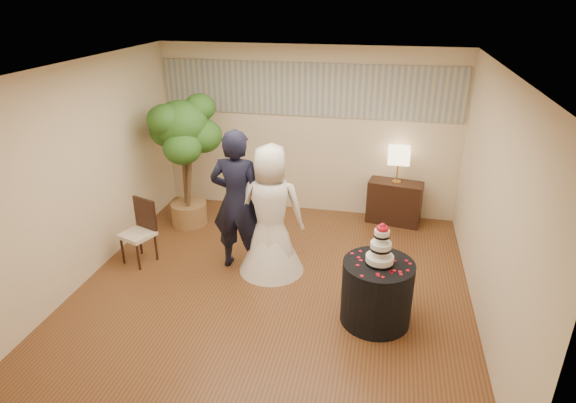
% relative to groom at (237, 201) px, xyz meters
% --- Properties ---
extents(floor, '(5.00, 5.00, 0.00)m').
position_rel_groom_xyz_m(floor, '(0.60, -0.40, -0.99)').
color(floor, brown).
rests_on(floor, ground).
extents(ceiling, '(5.00, 5.00, 0.00)m').
position_rel_groom_xyz_m(ceiling, '(0.60, -0.40, 1.81)').
color(ceiling, white).
rests_on(ceiling, wall_back).
extents(wall_back, '(5.00, 0.06, 2.80)m').
position_rel_groom_xyz_m(wall_back, '(0.60, 2.10, 0.41)').
color(wall_back, beige).
rests_on(wall_back, ground).
extents(wall_front, '(5.00, 0.06, 2.80)m').
position_rel_groom_xyz_m(wall_front, '(0.60, -2.90, 0.41)').
color(wall_front, beige).
rests_on(wall_front, ground).
extents(wall_left, '(0.06, 5.00, 2.80)m').
position_rel_groom_xyz_m(wall_left, '(-1.90, -0.40, 0.41)').
color(wall_left, beige).
rests_on(wall_left, ground).
extents(wall_right, '(0.06, 5.00, 2.80)m').
position_rel_groom_xyz_m(wall_right, '(3.10, -0.40, 0.41)').
color(wall_right, beige).
rests_on(wall_right, ground).
extents(mural_border, '(4.90, 0.02, 0.85)m').
position_rel_groom_xyz_m(mural_border, '(0.60, 2.08, 1.11)').
color(mural_border, '#9D9F94').
rests_on(mural_border, wall_back).
extents(groom, '(0.72, 0.48, 1.98)m').
position_rel_groom_xyz_m(groom, '(0.00, 0.00, 0.00)').
color(groom, black).
rests_on(groom, floor).
extents(bride, '(0.97, 0.97, 1.81)m').
position_rel_groom_xyz_m(bride, '(0.46, -0.02, -0.09)').
color(bride, white).
rests_on(bride, floor).
extents(cake_table, '(1.05, 1.05, 0.77)m').
position_rel_groom_xyz_m(cake_table, '(1.92, -0.85, -0.60)').
color(cake_table, black).
rests_on(cake_table, floor).
extents(wedding_cake, '(0.32, 0.32, 0.50)m').
position_rel_groom_xyz_m(wedding_cake, '(1.92, -0.85, 0.03)').
color(wedding_cake, white).
rests_on(wedding_cake, cake_table).
extents(console, '(0.91, 0.52, 0.72)m').
position_rel_groom_xyz_m(console, '(2.10, 1.85, -0.63)').
color(console, black).
rests_on(console, floor).
extents(table_lamp, '(0.34, 0.34, 0.58)m').
position_rel_groom_xyz_m(table_lamp, '(2.10, 1.85, 0.02)').
color(table_lamp, beige).
rests_on(table_lamp, console).
extents(ficus_tree, '(1.18, 1.18, 2.17)m').
position_rel_groom_xyz_m(ficus_tree, '(-1.20, 1.09, 0.10)').
color(ficus_tree, '#2B5D1D').
rests_on(ficus_tree, floor).
extents(side_chair, '(0.55, 0.56, 0.92)m').
position_rel_groom_xyz_m(side_chair, '(-1.42, -0.19, -0.53)').
color(side_chair, black).
rests_on(side_chair, floor).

